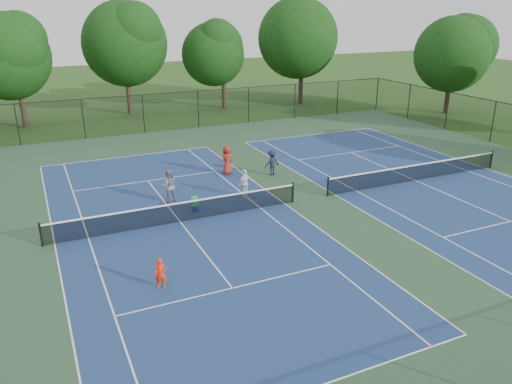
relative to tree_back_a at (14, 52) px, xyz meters
name	(u,v)px	position (x,y,z in m)	size (l,w,h in m)	color
ground	(310,199)	(13.00, -24.00, -6.04)	(140.00, 140.00, 0.00)	#234716
court_pad	(310,199)	(13.00, -24.00, -6.03)	(36.00, 36.00, 0.01)	#2A4B32
tennis_court_left	(180,220)	(6.00, -24.00, -5.94)	(12.00, 23.83, 1.07)	navy
tennis_court_right	(415,179)	(20.00, -24.00, -5.94)	(12.00, 23.83, 1.07)	navy
perimeter_fence	(311,170)	(13.00, -24.00, -4.44)	(36.08, 36.08, 3.02)	black
tree_back_a	(14,52)	(0.00, 0.00, 0.00)	(6.80, 6.80, 9.15)	#2D2116
tree_back_b	(124,40)	(9.00, 2.00, 0.56)	(7.60, 7.60, 10.03)	#2D2116
tree_back_c	(223,50)	(18.00, 1.00, -0.56)	(6.00, 6.00, 8.40)	#2D2116
tree_back_d	(302,34)	(26.00, 0.00, 0.79)	(7.80, 7.80, 10.37)	#2D2116
tree_side_e	(454,49)	(36.00, -10.00, -0.23)	(6.60, 6.60, 8.87)	#2D2116
child_player	(161,273)	(3.72, -29.31, -5.45)	(0.43, 0.28, 1.18)	#FA3210
instructor	(169,186)	(6.26, -21.25, -5.17)	(0.85, 0.66, 1.74)	gray
bystander_a	(245,183)	(10.05, -22.27, -5.27)	(0.90, 0.37, 1.54)	white
bystander_b	(272,163)	(12.95, -19.59, -5.28)	(0.98, 0.56, 1.51)	#181A35
bystander_c	(227,160)	(10.63, -18.31, -5.17)	(0.85, 0.55, 1.74)	maroon
ball_crate	(195,208)	(7.06, -23.02, -5.88)	(0.34, 0.28, 0.31)	navy
ball_hopper	(195,201)	(7.06, -23.02, -5.51)	(0.33, 0.26, 0.43)	green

